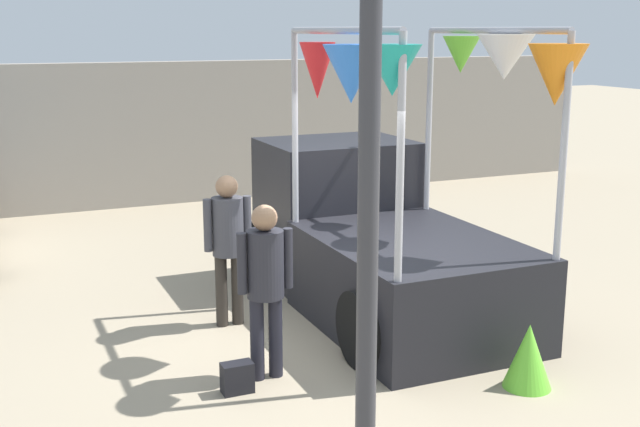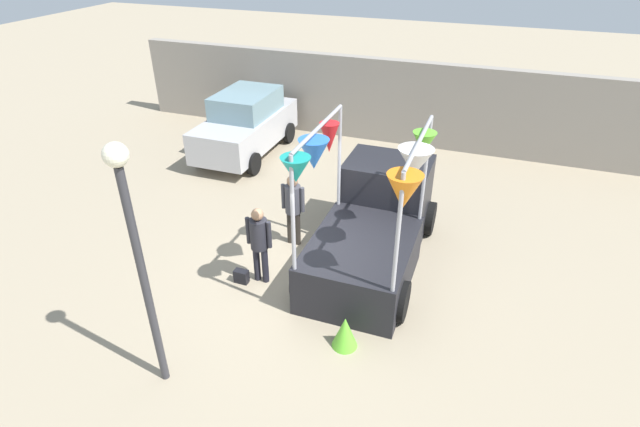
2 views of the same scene
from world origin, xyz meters
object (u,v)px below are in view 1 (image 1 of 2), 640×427
at_px(handbag, 237,378).
at_px(person_vendor, 228,236).
at_px(folded_kite_bundle_lime, 528,356).
at_px(person_customer, 265,275).
at_px(street_lamp, 369,139).
at_px(vendor_truck, 372,228).

bearing_deg(handbag, person_vendor, 75.07).
height_order(handbag, folded_kite_bundle_lime, folded_kite_bundle_lime).
xyz_separation_m(person_vendor, folded_kite_bundle_lime, (2.00, -2.59, -0.70)).
bearing_deg(handbag, person_customer, 29.74).
relative_size(person_customer, handbag, 5.88).
bearing_deg(handbag, street_lamp, -90.18).
bearing_deg(street_lamp, person_customer, 82.58).
height_order(person_customer, handbag, person_customer).
distance_m(handbag, street_lamp, 3.54).
bearing_deg(folded_kite_bundle_lime, handbag, 159.16).
bearing_deg(handbag, vendor_truck, 38.23).
height_order(person_customer, street_lamp, street_lamp).
height_order(person_vendor, street_lamp, street_lamp).
relative_size(vendor_truck, person_vendor, 2.49).
xyz_separation_m(vendor_truck, person_vendor, (-1.79, -0.10, 0.11)).
distance_m(person_customer, folded_kite_bundle_lime, 2.48).
relative_size(handbag, folded_kite_bundle_lime, 0.47).
bearing_deg(street_lamp, handbag, 89.82).
bearing_deg(folded_kite_bundle_lime, person_customer, 151.65).
xyz_separation_m(person_customer, street_lamp, (-0.36, -2.75, 1.60)).
relative_size(vendor_truck, person_customer, 2.52).
distance_m(handbag, folded_kite_bundle_lime, 2.62).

